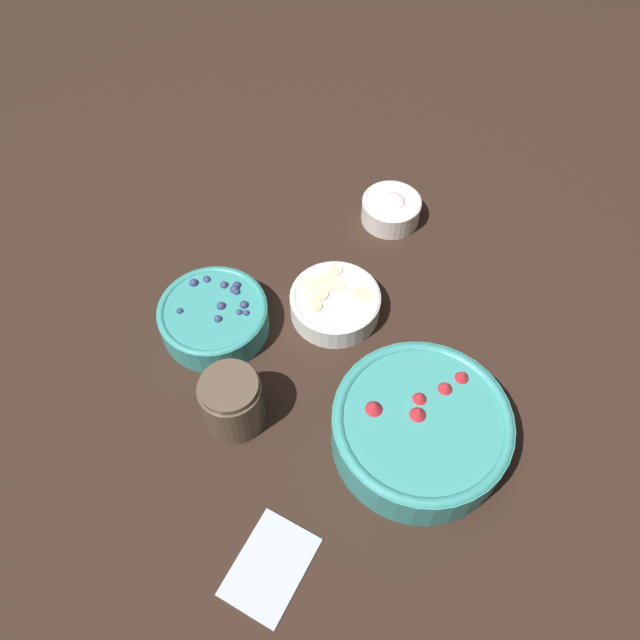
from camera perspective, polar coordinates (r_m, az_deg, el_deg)
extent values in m
plane|color=black|center=(1.03, 3.80, -3.35)|extent=(4.00, 4.00, 0.00)
cylinder|color=teal|center=(0.94, 9.10, -9.87)|extent=(0.26, 0.26, 0.07)
torus|color=teal|center=(0.91, 9.37, -9.02)|extent=(0.26, 0.26, 0.02)
cylinder|color=red|center=(0.92, 9.27, -9.32)|extent=(0.21, 0.21, 0.02)
cone|color=red|center=(0.91, 9.13, -6.96)|extent=(0.04, 0.04, 0.02)
cone|color=red|center=(0.92, 11.43, -6.00)|extent=(0.03, 0.03, 0.02)
cone|color=red|center=(0.94, 12.91, -4.96)|extent=(0.03, 0.03, 0.02)
cone|color=red|center=(0.90, 8.99, -8.35)|extent=(0.03, 0.03, 0.02)
cone|color=red|center=(0.89, 4.99, -7.88)|extent=(0.04, 0.04, 0.03)
cylinder|color=teal|center=(1.05, -9.65, 0.17)|extent=(0.18, 0.18, 0.05)
torus|color=teal|center=(1.03, -9.82, 0.89)|extent=(0.18, 0.18, 0.01)
cylinder|color=navy|center=(1.04, -9.76, 0.64)|extent=(0.14, 0.14, 0.02)
sphere|color=navy|center=(1.05, -8.76, 3.17)|extent=(0.01, 0.01, 0.01)
sphere|color=navy|center=(1.05, -7.62, 3.15)|extent=(0.01, 0.01, 0.01)
sphere|color=navy|center=(1.02, -6.76, 0.62)|extent=(0.01, 0.01, 0.01)
sphere|color=navy|center=(1.02, -7.38, 0.69)|extent=(0.01, 0.01, 0.01)
sphere|color=navy|center=(1.01, -9.30, 0.08)|extent=(0.01, 0.01, 0.01)
sphere|color=navy|center=(1.07, -11.47, 3.34)|extent=(0.01, 0.01, 0.01)
sphere|color=navy|center=(1.05, -7.82, 2.79)|extent=(0.02, 0.02, 0.02)
sphere|color=navy|center=(1.04, -7.63, 2.53)|extent=(0.01, 0.01, 0.01)
sphere|color=navy|center=(1.04, -12.70, 0.79)|extent=(0.01, 0.01, 0.01)
sphere|color=navy|center=(1.07, -10.34, 3.69)|extent=(0.01, 0.01, 0.01)
sphere|color=navy|center=(1.02, -6.97, 1.37)|extent=(0.01, 0.01, 0.01)
sphere|color=navy|center=(1.03, -9.03, 1.26)|extent=(0.01, 0.01, 0.01)
sphere|color=navy|center=(1.07, -10.26, 3.60)|extent=(0.01, 0.01, 0.01)
cylinder|color=white|center=(1.06, 1.39, 1.46)|extent=(0.15, 0.15, 0.04)
torus|color=white|center=(1.04, 1.41, 2.08)|extent=(0.15, 0.15, 0.01)
cylinder|color=beige|center=(1.05, 1.40, 1.87)|extent=(0.12, 0.12, 0.01)
cylinder|color=beige|center=(1.03, -0.50, 1.26)|extent=(0.02, 0.02, 0.01)
cylinder|color=beige|center=(1.05, 1.69, 3.11)|extent=(0.02, 0.02, 0.00)
cylinder|color=beige|center=(1.05, 0.47, 3.06)|extent=(0.03, 0.03, 0.01)
cylinder|color=beige|center=(1.06, 0.70, 3.63)|extent=(0.03, 0.03, 0.00)
cylinder|color=beige|center=(1.04, 0.17, 2.35)|extent=(0.02, 0.02, 0.01)
cylinder|color=beige|center=(1.05, -0.66, 3.31)|extent=(0.03, 0.03, 0.01)
cylinder|color=beige|center=(1.05, 3.96, 2.38)|extent=(0.03, 0.03, 0.00)
cylinder|color=beige|center=(1.07, 1.38, 4.55)|extent=(0.02, 0.02, 0.01)
cylinder|color=white|center=(1.21, 6.49, 9.96)|extent=(0.11, 0.11, 0.05)
torus|color=white|center=(1.19, 6.59, 10.67)|extent=(0.11, 0.11, 0.01)
cylinder|color=white|center=(1.20, 6.56, 10.43)|extent=(0.09, 0.09, 0.01)
ellipsoid|color=white|center=(1.19, 6.59, 10.67)|extent=(0.05, 0.05, 0.02)
cylinder|color=brown|center=(0.94, -7.99, -7.51)|extent=(0.09, 0.09, 0.09)
cylinder|color=#472819|center=(0.95, -7.93, -7.72)|extent=(0.08, 0.08, 0.07)
cylinder|color=brown|center=(0.90, -8.37, -6.01)|extent=(0.09, 0.09, 0.01)
cube|color=#B2BCC6|center=(0.90, -4.59, -21.54)|extent=(0.16, 0.14, 0.01)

